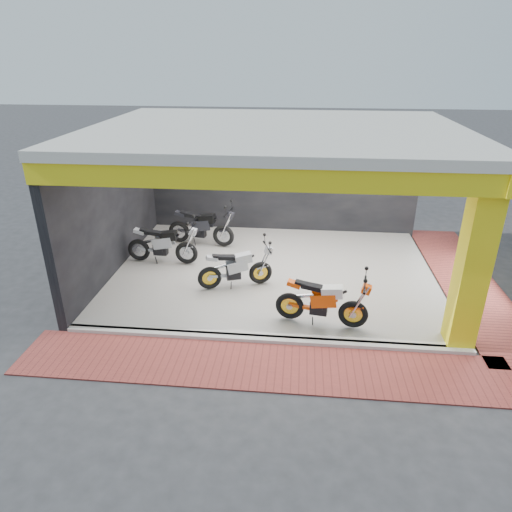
{
  "coord_description": "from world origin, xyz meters",
  "views": [
    {
      "loc": [
        0.59,
        -8.52,
        5.25
      ],
      "look_at": [
        -0.37,
        1.08,
        0.9
      ],
      "focal_mm": 32.0,
      "sensor_mm": 36.0,
      "label": 1
    }
  ],
  "objects": [
    {
      "name": "corner_column",
      "position": [
        3.75,
        -0.75,
        1.75
      ],
      "size": [
        0.5,
        0.5,
        3.5
      ],
      "primitive_type": "cube",
      "color": "yellow",
      "rests_on": "ground"
    },
    {
      "name": "header_beam_right",
      "position": [
        4.0,
        2.0,
        3.3
      ],
      "size": [
        0.3,
        6.4,
        0.4
      ],
      "primitive_type": "cube",
      "color": "yellow",
      "rests_on": "corner_column"
    },
    {
      "name": "floor_kerb",
      "position": [
        0.0,
        -1.02,
        0.05
      ],
      "size": [
        8.0,
        0.2,
        0.1
      ],
      "primitive_type": "cube",
      "color": "silver",
      "rests_on": "ground"
    },
    {
      "name": "ground",
      "position": [
        0.0,
        0.0,
        0.0
      ],
      "size": [
        80.0,
        80.0,
        0.0
      ],
      "primitive_type": "plane",
      "color": "#2D2D30",
      "rests_on": "ground"
    },
    {
      "name": "showroom_ceiling",
      "position": [
        0.0,
        2.0,
        3.6
      ],
      "size": [
        8.4,
        6.4,
        0.2
      ],
      "primitive_type": "cube",
      "color": "beige",
      "rests_on": "corner_column"
    },
    {
      "name": "showroom_floor",
      "position": [
        0.0,
        2.0,
        0.05
      ],
      "size": [
        8.0,
        6.0,
        0.1
      ],
      "primitive_type": "cube",
      "color": "silver",
      "rests_on": "ground"
    },
    {
      "name": "paver_front",
      "position": [
        0.0,
        -1.8,
        0.01
      ],
      "size": [
        9.0,
        1.4,
        0.03
      ],
      "primitive_type": "cube",
      "color": "brown",
      "rests_on": "ground"
    },
    {
      "name": "header_beam_front",
      "position": [
        0.0,
        -1.0,
        3.3
      ],
      "size": [
        8.4,
        0.3,
        0.4
      ],
      "primitive_type": "cube",
      "color": "yellow",
      "rests_on": "corner_column"
    },
    {
      "name": "left_wall",
      "position": [
        -4.1,
        2.0,
        1.75
      ],
      "size": [
        0.2,
        6.2,
        3.5
      ],
      "primitive_type": "cube",
      "color": "black",
      "rests_on": "ground"
    },
    {
      "name": "moto_row_b",
      "position": [
        -2.3,
        2.15,
        0.72
      ],
      "size": [
        2.05,
        0.85,
        1.23
      ],
      "primitive_type": null,
      "rotation": [
        0.0,
        0.0,
        -0.05
      ],
      "color": "#A5A7AC",
      "rests_on": "showroom_floor"
    },
    {
      "name": "moto_row_a",
      "position": [
        -0.27,
        1.22,
        0.68
      ],
      "size": [
        2.01,
        1.26,
        1.15
      ],
      "primitive_type": null,
      "rotation": [
        0.0,
        0.0,
        0.32
      ],
      "color": "#A9ABB1",
      "rests_on": "showroom_floor"
    },
    {
      "name": "back_wall",
      "position": [
        0.0,
        5.1,
        1.75
      ],
      "size": [
        8.2,
        0.2,
        3.5
      ],
      "primitive_type": "cube",
      "color": "black",
      "rests_on": "ground"
    },
    {
      "name": "moto_row_d",
      "position": [
        -1.53,
        3.41,
        0.74
      ],
      "size": [
        2.19,
        1.08,
        1.28
      ],
      "primitive_type": null,
      "rotation": [
        0.0,
        0.0,
        -0.15
      ],
      "color": "black",
      "rests_on": "showroom_floor"
    },
    {
      "name": "paver_right",
      "position": [
        4.8,
        2.0,
        0.01
      ],
      "size": [
        1.4,
        7.0,
        0.03
      ],
      "primitive_type": "cube",
      "color": "brown",
      "rests_on": "ground"
    },
    {
      "name": "moto_hero",
      "position": [
        1.75,
        -0.5,
        0.71
      ],
      "size": [
        2.09,
        1.04,
        1.22
      ],
      "primitive_type": null,
      "rotation": [
        0.0,
        0.0,
        -0.16
      ],
      "color": "#FF4F0A",
      "rests_on": "showroom_floor"
    }
  ]
}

